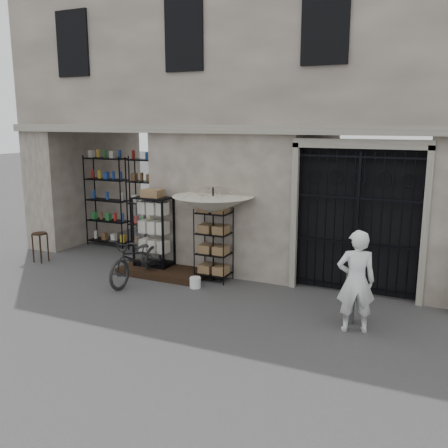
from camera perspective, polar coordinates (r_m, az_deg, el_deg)
The scene contains 14 objects.
ground at distance 9.08m, azimuth 0.83°, elevation -10.47°, with size 80.00×80.00×0.00m, color black.
main_building at distance 12.21m, azimuth 8.99°, elevation 16.63°, with size 14.00×4.00×9.00m, color #A39789.
shop_recess at distance 13.28m, azimuth -11.99°, elevation 3.13°, with size 3.00×1.70×3.00m, color black.
shop_shelving at distance 13.74m, azimuth -10.86°, elevation 2.40°, with size 2.70×0.50×2.50m, color black.
iron_gate at distance 10.27m, azimuth 15.14°, elevation 0.49°, with size 2.50×0.21×3.00m.
step_platform at distance 11.42m, azimuth -7.00°, elevation -5.44°, with size 2.00×0.90×0.15m, color black.
display_cabinet at distance 11.51m, azimuth -8.06°, elevation -1.26°, with size 0.83×0.56×1.72m.
wire_rack at distance 10.80m, azimuth -1.19°, elevation -2.46°, with size 0.79×0.63×1.60m.
market_umbrella at distance 10.56m, azimuth -1.26°, elevation 2.74°, with size 1.78×1.81×2.47m.
white_bucket at distance 10.51m, azimuth -3.30°, elevation -6.69°, with size 0.23×0.23×0.22m, color silver.
bicycle at distance 11.09m, azimuth -9.77°, elevation -6.45°, with size 0.67×1.01×1.92m, color black.
wooden_stool at distance 13.11m, azimuth -20.25°, elevation -2.43°, with size 0.39×0.39×0.73m.
steel_bollard at distance 8.89m, azimuth 14.20°, elevation -8.17°, with size 0.17×0.17×0.92m, color slate.
shopkeeper at distance 8.77m, azimuth 14.54°, elevation -11.69°, with size 0.63×1.72×0.41m, color silver.
Camera 1 is at (3.45, -7.66, 3.43)m, focal length 40.00 mm.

